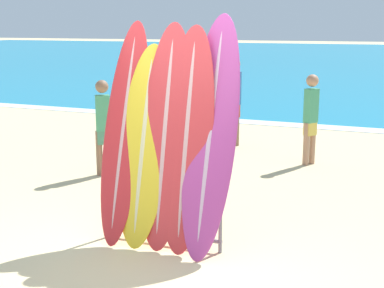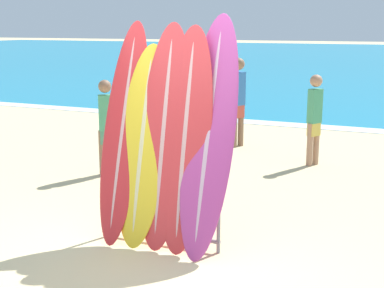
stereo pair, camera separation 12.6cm
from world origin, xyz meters
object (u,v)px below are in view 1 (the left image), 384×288
at_px(surfboard_slot_4, 211,135).
at_px(surfboard_slot_3, 187,140).
at_px(surfboard_rack, 164,200).
at_px(person_far_right, 211,92).
at_px(person_far_left, 103,124).
at_px(surfboard_slot_2, 165,137).
at_px(surfboard_slot_1, 144,146).
at_px(person_mid_beach, 311,116).
at_px(surfboard_slot_0, 124,132).
at_px(person_near_water, 234,99).

bearing_deg(surfboard_slot_4, surfboard_slot_3, -171.06).
height_order(surfboard_rack, person_far_right, person_far_right).
bearing_deg(person_far_left, person_far_right, -134.13).
bearing_deg(person_far_right, surfboard_slot_2, -59.27).
relative_size(surfboard_slot_1, person_mid_beach, 1.40).
distance_m(surfboard_slot_4, person_far_left, 3.37).
relative_size(surfboard_slot_0, surfboard_slot_1, 1.11).
height_order(surfboard_slot_2, person_far_right, surfboard_slot_2).
distance_m(person_near_water, person_far_right, 0.99).
bearing_deg(person_near_water, person_mid_beach, -90.00).
bearing_deg(person_mid_beach, surfboard_slot_2, 19.44).
height_order(surfboard_slot_1, surfboard_slot_4, surfboard_slot_4).
xyz_separation_m(surfboard_rack, person_far_left, (-2.09, 2.18, 0.33)).
height_order(surfboard_slot_4, person_far_right, surfboard_slot_4).
distance_m(person_far_left, person_far_right, 3.51).
relative_size(surfboard_slot_3, person_mid_beach, 1.53).
bearing_deg(person_far_right, surfboard_slot_1, -61.69).
height_order(surfboard_rack, person_far_left, person_far_left).
height_order(surfboard_rack, surfboard_slot_1, surfboard_slot_1).
bearing_deg(person_mid_beach, person_near_water, -86.34).
relative_size(surfboard_slot_1, surfboard_slot_2, 0.91).
bearing_deg(person_far_left, person_near_water, -149.66).
bearing_deg(surfboard_slot_0, surfboard_slot_3, -1.77).
bearing_deg(surfboard_slot_2, surfboard_slot_3, -0.41).
height_order(surfboard_slot_1, surfboard_slot_2, surfboard_slot_2).
relative_size(person_near_water, person_far_right, 0.99).
height_order(surfboard_slot_2, person_near_water, surfboard_slot_2).
bearing_deg(person_far_left, surfboard_slot_1, 95.45).
bearing_deg(surfboard_slot_4, surfboard_rack, -172.37).
distance_m(surfboard_slot_3, person_far_left, 3.20).
height_order(surfboard_slot_2, surfboard_slot_3, surfboard_slot_2).
xyz_separation_m(surfboard_slot_0, surfboard_slot_3, (0.76, -0.02, -0.02)).
bearing_deg(surfboard_slot_1, person_near_water, 96.49).
xyz_separation_m(surfboard_slot_1, surfboard_slot_2, (0.25, 0.02, 0.11)).
bearing_deg(surfboard_rack, surfboard_slot_2, 78.35).
height_order(person_near_water, person_far_right, person_far_right).
xyz_separation_m(surfboard_slot_2, surfboard_slot_4, (0.50, 0.04, 0.05)).
height_order(surfboard_slot_1, person_far_left, surfboard_slot_1).
relative_size(person_near_water, person_far_left, 1.14).
xyz_separation_m(surfboard_rack, surfboard_slot_4, (0.51, 0.07, 0.75)).
relative_size(surfboard_slot_2, person_mid_beach, 1.55).
relative_size(surfboard_slot_3, surfboard_slot_4, 0.95).
relative_size(surfboard_slot_0, person_mid_beach, 1.56).
bearing_deg(surfboard_slot_4, surfboard_slot_1, -175.31).
relative_size(surfboard_slot_4, person_far_left, 1.63).
bearing_deg(person_near_water, surfboard_slot_4, -137.42).
xyz_separation_m(person_mid_beach, person_far_left, (-2.94, -1.91, -0.02)).
distance_m(surfboard_slot_1, person_far_left, 2.86).
distance_m(person_near_water, person_mid_beach, 1.88).
height_order(surfboard_rack, surfboard_slot_4, surfboard_slot_4).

